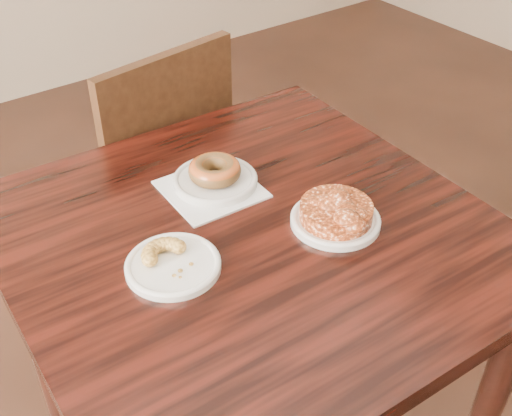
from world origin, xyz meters
TOP-DOWN VIEW (x-y plane):
  - cafe_table at (-0.21, 0.21)m, footprint 0.89×0.89m
  - chair_far at (-0.13, 0.86)m, footprint 0.49×0.49m
  - napkin at (-0.20, 0.36)m, footprint 0.19×0.19m
  - plate_donut at (-0.18, 0.37)m, footprint 0.17×0.17m
  - plate_cruller at (-0.38, 0.20)m, footprint 0.17×0.17m
  - plate_fritter at (-0.07, 0.13)m, footprint 0.17×0.17m
  - glazed_donut at (-0.18, 0.37)m, footprint 0.11×0.11m
  - apple_fritter at (-0.07, 0.13)m, footprint 0.18×0.18m
  - cruller_fragment at (-0.38, 0.20)m, footprint 0.10×0.10m

SIDE VIEW (x-z plane):
  - cafe_table at x=-0.21m, z-range 0.00..0.75m
  - chair_far at x=-0.13m, z-range 0.00..0.90m
  - napkin at x=-0.20m, z-range 0.75..0.75m
  - plate_cruller at x=-0.38m, z-range 0.75..0.76m
  - plate_fritter at x=-0.07m, z-range 0.75..0.76m
  - plate_donut at x=-0.18m, z-range 0.75..0.77m
  - cruller_fragment at x=-0.38m, z-range 0.76..0.79m
  - apple_fritter at x=-0.07m, z-range 0.76..0.81m
  - glazed_donut at x=-0.18m, z-range 0.77..0.80m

